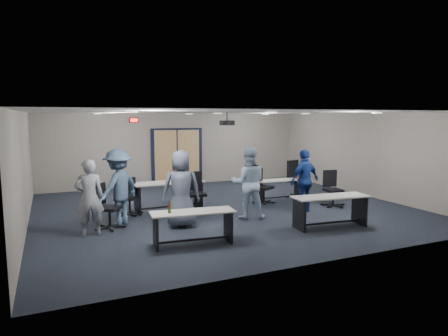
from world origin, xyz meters
name	(u,v)px	position (x,y,z in m)	size (l,w,h in m)	color
floor	(225,209)	(0.00, 0.00, 0.00)	(10.00, 10.00, 0.00)	black
back_wall	(177,149)	(0.00, 4.50, 1.35)	(10.00, 0.04, 2.70)	gray
front_wall	(328,188)	(0.00, -4.50, 1.35)	(10.00, 0.04, 2.70)	gray
left_wall	(23,171)	(-5.00, 0.00, 1.35)	(0.04, 9.00, 2.70)	gray
right_wall	(364,154)	(5.00, 0.00, 1.35)	(0.04, 9.00, 2.70)	gray
ceiling	(225,112)	(0.00, 0.00, 2.70)	(10.00, 9.00, 0.04)	silver
double_door	(177,157)	(0.00, 4.46, 1.05)	(2.00, 0.07, 2.20)	black
exit_sign	(134,120)	(-1.60, 4.44, 2.45)	(0.32, 0.07, 0.18)	black
ceiling_projector	(227,123)	(0.30, 0.50, 2.40)	(0.35, 0.32, 0.37)	black
ceiling_can_lights	(221,113)	(0.00, 0.25, 2.67)	(6.24, 5.74, 0.02)	white
table_front_left	(192,222)	(-1.86, -2.61, 0.48)	(1.74, 0.74, 0.94)	beige
table_front_right	(330,206)	(1.53, -2.68, 0.51)	(1.88, 0.79, 0.74)	beige
table_back_left	(169,191)	(-1.48, 0.48, 0.54)	(1.99, 0.72, 0.80)	beige
table_back_right	(280,186)	(2.06, 0.44, 0.44)	(1.60, 0.59, 0.74)	beige
chair_back_a	(129,197)	(-2.57, 0.38, 0.49)	(0.61, 0.61, 0.97)	black
chair_back_b	(196,193)	(-0.87, -0.07, 0.55)	(0.69, 0.69, 1.09)	black
chair_back_c	(264,186)	(1.39, 0.23, 0.52)	(0.65, 0.65, 1.03)	black
chair_back_d	(298,179)	(2.78, 0.47, 0.60)	(0.75, 0.75, 1.19)	black
chair_loose_left	(109,206)	(-3.23, -0.74, 0.52)	(0.66, 0.66, 1.05)	black
chair_loose_right	(333,189)	(3.00, -0.97, 0.52)	(0.65, 0.65, 1.04)	black
person_gray	(89,198)	(-3.70, -1.13, 0.84)	(0.61, 0.40, 1.68)	#90949D
person_plaid	(181,189)	(-1.66, -1.26, 0.91)	(0.89, 0.58, 1.82)	#4E576B
person_lightblue	(248,183)	(0.14, -1.17, 0.92)	(0.89, 0.69, 1.83)	#ACC7E4
person_navy	(305,181)	(1.86, -1.16, 0.85)	(1.00, 0.42, 1.71)	navy
person_back	(118,187)	(-2.98, -0.50, 0.92)	(1.18, 0.68, 1.83)	#455F7C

